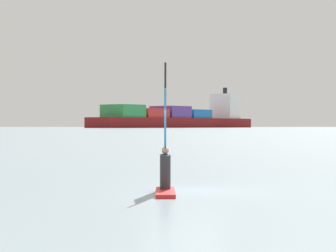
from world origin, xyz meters
The scene contains 4 objects.
ground_plane centered at (0.00, 0.00, 0.00)m, with size 4000.00×4000.00×0.00m, color gray.
windsurfer centered at (-0.66, -0.41, 0.97)m, with size 0.89×3.47×3.95m.
cargo_ship centered at (91.25, 623.27, 8.93)m, with size 164.00×155.51×38.31m.
distant_headland centered at (486.49, 1413.53, 25.71)m, with size 744.48×239.68×51.43m, color #60665B.
Camera 1 is at (-3.54, -22.57, 2.05)m, focal length 78.92 mm.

